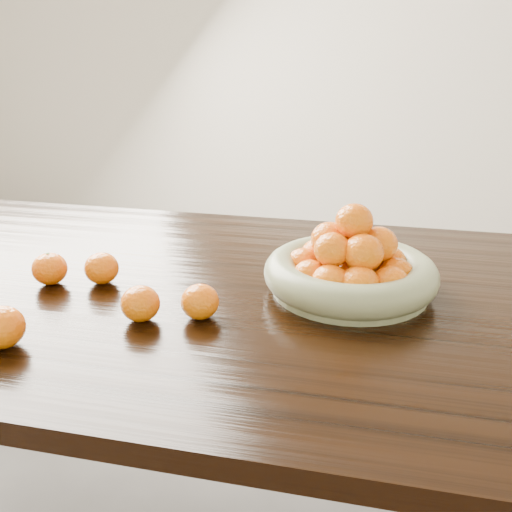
# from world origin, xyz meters

# --- Properties ---
(wall_back) EXTENTS (5.00, 0.04, 2.70)m
(wall_back) POSITION_xyz_m (0.00, 2.50, 1.35)
(wall_back) COLOR silver
(wall_back) RESTS_ON ground
(dining_table) EXTENTS (2.00, 1.00, 0.75)m
(dining_table) POSITION_xyz_m (0.00, 0.00, 0.66)
(dining_table) COLOR black
(dining_table) RESTS_ON ground
(fruit_bowl) EXTENTS (0.35, 0.35, 0.18)m
(fruit_bowl) POSITION_xyz_m (0.21, 0.03, 0.80)
(fruit_bowl) COLOR #787D5B
(fruit_bowl) RESTS_ON dining_table
(loose_orange_0) EXTENTS (0.07, 0.07, 0.07)m
(loose_orange_0) POSITION_xyz_m (-0.40, -0.07, 0.78)
(loose_orange_0) COLOR orange
(loose_orange_0) RESTS_ON dining_table
(loose_orange_1) EXTENTS (0.08, 0.08, 0.07)m
(loose_orange_1) POSITION_xyz_m (-0.33, -0.32, 0.79)
(loose_orange_1) COLOR orange
(loose_orange_1) RESTS_ON dining_table
(loose_orange_2) EXTENTS (0.07, 0.07, 0.07)m
(loose_orange_2) POSITION_xyz_m (-0.04, -0.15, 0.78)
(loose_orange_2) COLOR orange
(loose_orange_2) RESTS_ON dining_table
(loose_orange_3) EXTENTS (0.07, 0.07, 0.07)m
(loose_orange_3) POSITION_xyz_m (-0.29, -0.04, 0.78)
(loose_orange_3) COLOR orange
(loose_orange_3) RESTS_ON dining_table
(loose_orange_4) EXTENTS (0.07, 0.07, 0.07)m
(loose_orange_4) POSITION_xyz_m (-0.15, -0.18, 0.78)
(loose_orange_4) COLOR orange
(loose_orange_4) RESTS_ON dining_table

